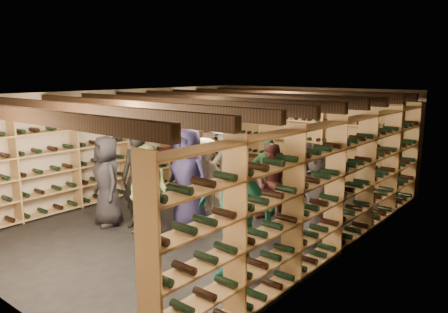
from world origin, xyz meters
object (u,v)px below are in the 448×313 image
Objects in this scene: person_9 at (226,161)px; person_12 at (316,195)px; crate_stack_right at (229,186)px; crate_stack_left at (230,167)px; person_2 at (149,192)px; crate_loose at (308,201)px; person_0 at (107,181)px; person_3 at (205,180)px; person_4 at (233,212)px; person_5 at (182,157)px; person_1 at (138,180)px; person_7 at (233,199)px; person_10 at (267,176)px; person_11 at (303,178)px; person_6 at (188,179)px; person_8 at (273,184)px.

person_9 is 1.09× the size of person_12.
person_12 is at bearing -22.46° from crate_stack_right.
person_9 reaches higher than crate_stack_left.
crate_loose is at bearing 62.57° from person_2.
person_9 is at bearing 89.98° from person_2.
person_0 is 1.80m from person_3.
person_4 is at bearing -16.60° from person_2.
person_5 is 4.11m from person_12.
person_1 is 1.85m from person_7.
person_0 reaches higher than person_2.
person_2 is 3.07m from person_5.
person_4 is 1.24× the size of person_10.
person_3 is 1.33m from person_9.
person_11 is 0.91× the size of person_12.
person_2 reaches higher than crate_stack_left.
person_6 is at bearing 65.65° from person_2.
person_12 reaches higher than crate_loose.
crate_loose is 0.30× the size of person_0.
crate_stack_left is 2.47m from person_10.
person_3 is (0.61, -1.46, 0.54)m from crate_stack_right.
person_0 reaches higher than person_7.
crate_stack_right reaches higher than crate_loose.
person_2 reaches higher than person_11.
person_7 is at bearing -87.66° from person_8.
person_4 is 2.95m from person_10.
person_7 is at bearing -110.92° from person_11.
crate_loose is 0.33× the size of person_7.
crate_stack_left is 4.12m from person_12.
person_4 is at bearing -51.09° from crate_stack_left.
person_6 is at bearing -109.94° from crate_loose.
person_8 is at bearing -122.46° from person_11.
person_7 is (1.75, -2.07, 0.51)m from crate_stack_right.
person_12 is at bearing 42.16° from person_0.
person_8 is (2.28, 2.03, -0.08)m from person_0.
person_3 is 1.06× the size of person_8.
crate_stack_left is at bearing 136.63° from person_9.
person_4 is at bearing -56.46° from person_5.
person_2 reaches higher than crate_stack_right.
person_7 is (2.36, 0.72, -0.07)m from person_0.
person_4 is at bearing 11.42° from person_0.
person_5 is at bearing 99.59° from person_1.
person_3 is 1.27m from person_8.
person_10 is at bearing 47.48° from person_3.
person_1 is at bearing -134.82° from person_8.
person_9 is (1.36, -0.03, 0.07)m from person_5.
person_7 reaches higher than person_8.
crate_loose is at bearing 41.67° from person_9.
person_7 is (1.27, 0.67, -0.04)m from person_2.
crate_loose is 2.95m from person_6.
person_0 is 1.03× the size of person_2.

